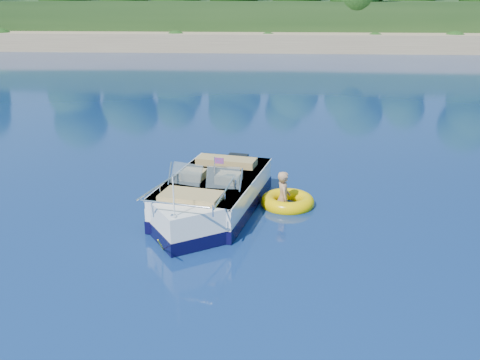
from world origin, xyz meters
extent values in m
plane|color=#091944|center=(0.00, 0.00, 0.00)|extent=(160.00, 160.00, 0.00)
cube|color=#937555|center=(0.00, 38.00, 0.50)|extent=(170.00, 8.00, 2.00)
cube|color=#173214|center=(0.00, 65.00, 1.00)|extent=(170.00, 56.00, 6.00)
cylinder|color=black|center=(-18.00, 40.50, 3.10)|extent=(0.44, 0.44, 3.20)
cylinder|color=black|center=(0.00, 42.00, 3.30)|extent=(0.44, 0.44, 3.60)
cube|color=white|center=(-0.14, 0.77, 0.29)|extent=(2.59, 3.85, 0.98)
cube|color=white|center=(-0.50, -0.87, 0.29)|extent=(1.83, 1.83, 0.98)
cube|color=black|center=(-0.14, 0.77, 0.15)|extent=(2.62, 3.90, 0.28)
cube|color=black|center=(-0.50, -0.87, 0.15)|extent=(1.86, 1.86, 0.28)
cube|color=#A58057|center=(-0.08, 1.04, 0.56)|extent=(1.99, 2.74, 0.09)
cube|color=white|center=(-0.14, 0.77, 0.75)|extent=(2.62, 3.86, 0.06)
cube|color=black|center=(0.27, 2.66, 0.33)|extent=(0.57, 0.43, 0.84)
cube|color=#8C9EA5|center=(-0.70, 0.22, 1.02)|extent=(0.77, 0.49, 0.45)
cube|color=#8C9EA5|center=(0.13, 0.04, 1.02)|extent=(0.75, 0.30, 0.45)
cube|color=tan|center=(-0.61, 0.63, 0.78)|extent=(0.61, 0.61, 0.37)
cube|color=tan|center=(0.22, 0.45, 0.78)|extent=(0.61, 0.61, 0.37)
cube|color=tan|center=(0.06, 1.68, 0.78)|extent=(1.54, 0.82, 0.36)
cube|color=tan|center=(-0.47, -0.69, 0.76)|extent=(1.36, 0.95, 0.32)
cylinder|color=white|center=(-0.66, -1.56, 1.17)|extent=(0.03, 0.03, 0.79)
cube|color=red|center=(0.04, 0.05, 1.39)|extent=(0.20, 0.06, 0.13)
cube|color=silver|center=(-0.67, -1.61, 0.80)|extent=(0.10, 0.07, 0.05)
cylinder|color=yellow|center=(-0.87, -1.90, 0.33)|extent=(0.16, 1.00, 0.72)
torus|color=#FECA00|center=(1.56, 1.05, 0.08)|extent=(1.40, 1.40, 0.34)
torus|color=red|center=(1.56, 1.05, 0.10)|extent=(1.15, 1.15, 0.11)
imported|color=tan|center=(1.45, 1.05, 0.00)|extent=(0.45, 0.79, 1.46)
camera|label=1|loc=(1.18, -10.82, 4.82)|focal=40.00mm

